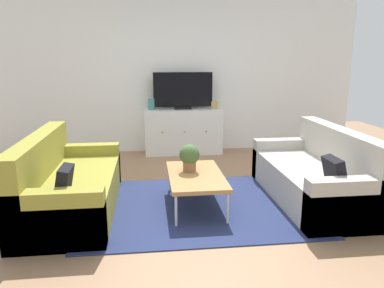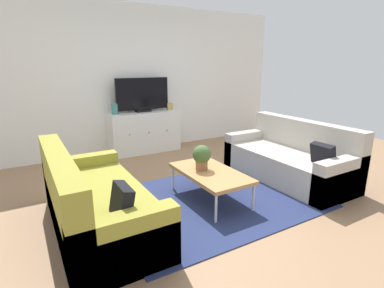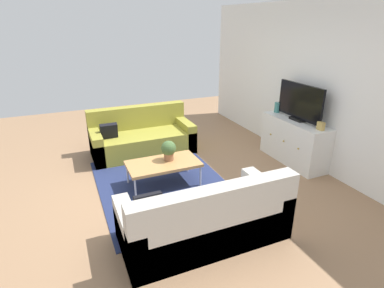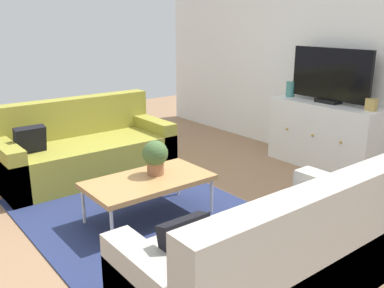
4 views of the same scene
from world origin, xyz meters
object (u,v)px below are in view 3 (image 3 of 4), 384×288
coffee_table (163,164)px  tv_console (294,141)px  couch_left_side (141,138)px  glass_vase (277,107)px  couch_right_side (206,222)px  mantel_clock (321,126)px  potted_plant (169,150)px  flat_screen_tv (300,102)px

coffee_table → tv_console: tv_console is taller
couch_left_side → glass_vase: size_ratio=9.95×
couch_right_side → mantel_clock: 2.57m
potted_plant → tv_console: bearing=86.2°
mantel_clock → potted_plant: bearing=-106.9°
glass_vase → mantel_clock: 1.09m
coffee_table → mantel_clock: bearing=75.1°
potted_plant → mantel_clock: size_ratio=2.39×
mantel_clock → coffee_table: bearing=-104.9°
potted_plant → couch_left_side: bearing=-176.3°
potted_plant → mantel_clock: (0.69, 2.29, 0.29)m
coffee_table → potted_plant: 0.24m
potted_plant → tv_console: size_ratio=0.23×
couch_right_side → coffee_table: bearing=-179.1°
couch_left_side → tv_console: bearing=57.4°
couch_left_side → couch_right_side: (2.88, 0.00, 0.00)m
potted_plant → tv_console: (0.15, 2.29, -0.16)m
couch_left_side → flat_screen_tv: (1.52, 2.39, 0.81)m
couch_right_side → coffee_table: couch_right_side is taller
glass_vase → coffee_table: bearing=-79.4°
couch_right_side → glass_vase: glass_vase is taller
couch_left_side → couch_right_side: size_ratio=1.00×
tv_console → mantel_clock: (0.54, 0.00, 0.45)m
couch_left_side → glass_vase: 2.64m
couch_left_side → flat_screen_tv: size_ratio=1.86×
potted_plant → glass_vase: bearing=99.7°
couch_left_side → mantel_clock: bearing=49.0°
coffee_table → tv_console: size_ratio=0.82×
coffee_table → tv_console: bearing=87.7°
couch_right_side → glass_vase: (-1.90, 2.37, 0.59)m
tv_console → mantel_clock: bearing=0.0°
flat_screen_tv → potted_plant: bearing=-93.7°
mantel_clock → couch_left_side: bearing=-131.0°
couch_left_side → potted_plant: couch_left_side is taller
flat_screen_tv → couch_left_side: bearing=-122.4°
flat_screen_tv → couch_right_side: bearing=-60.4°
couch_right_side → flat_screen_tv: flat_screen_tv is taller
coffee_table → tv_console: 2.40m
couch_right_side → tv_console: (-1.36, 2.37, 0.11)m
flat_screen_tv → glass_vase: (-0.54, -0.02, -0.22)m
tv_console → flat_screen_tv: flat_screen_tv is taller
tv_console → glass_vase: bearing=180.0°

